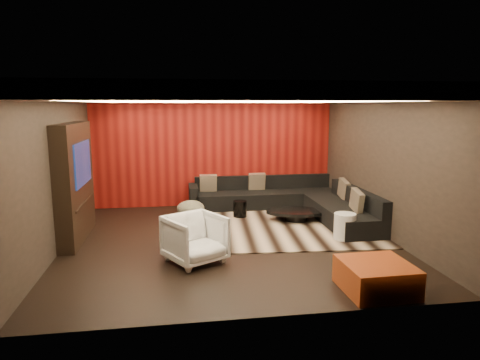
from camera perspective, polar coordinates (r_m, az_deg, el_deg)
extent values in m
cube|color=black|center=(8.16, -1.45, -8.14)|extent=(6.00, 6.00, 0.02)
cube|color=silver|center=(7.76, -1.55, 12.07)|extent=(6.00, 6.00, 0.02)
cube|color=black|center=(10.81, -3.53, 3.99)|extent=(6.00, 0.02, 2.80)
cube|color=black|center=(8.03, -23.32, 1.10)|extent=(0.02, 6.00, 2.80)
cube|color=black|center=(8.74, 18.49, 2.06)|extent=(0.02, 6.00, 2.80)
cube|color=#6B0C0A|center=(10.77, -3.51, 3.96)|extent=(5.98, 0.05, 2.78)
cube|color=silver|center=(10.44, -3.45, 10.87)|extent=(6.00, 0.60, 0.22)
cube|color=silver|center=(5.09, 2.37, 11.79)|extent=(6.00, 0.60, 0.22)
cube|color=silver|center=(7.88, -21.76, 10.47)|extent=(0.60, 4.80, 0.22)
cube|color=silver|center=(8.53, 17.10, 10.65)|extent=(0.60, 4.80, 0.22)
cube|color=#FFD899|center=(10.10, -3.26, 10.39)|extent=(4.80, 0.08, 0.04)
cube|color=#FFD899|center=(5.42, 1.66, 10.73)|extent=(4.80, 0.08, 0.04)
cube|color=#FFD899|center=(7.81, -19.25, 9.97)|extent=(0.08, 4.80, 0.04)
cube|color=#FFD899|center=(8.38, 14.94, 10.15)|extent=(0.08, 4.80, 0.04)
cube|color=black|center=(8.62, -21.17, -0.23)|extent=(0.30, 2.00, 2.20)
cube|color=black|center=(8.53, -20.27, 2.11)|extent=(0.04, 1.30, 0.80)
cube|color=black|center=(8.66, -19.97, -2.81)|extent=(0.04, 1.60, 0.04)
cube|color=tan|center=(8.96, 5.06, -6.36)|extent=(4.21, 3.28, 0.02)
cylinder|color=black|center=(9.52, 7.49, -4.67)|extent=(1.54, 1.54, 0.22)
cylinder|color=black|center=(9.72, 0.00, -3.85)|extent=(0.41, 0.41, 0.36)
ellipsoid|color=beige|center=(9.88, -6.60, -3.74)|extent=(0.70, 0.70, 0.35)
cylinder|color=silver|center=(8.37, 13.79, -6.07)|extent=(0.51, 0.51, 0.51)
cube|color=maroon|center=(6.30, 17.69, -12.22)|extent=(0.92, 0.92, 0.40)
imported|color=silver|center=(7.02, -6.02, -7.81)|extent=(1.15, 1.16, 0.78)
cube|color=black|center=(10.74, 3.43, -2.54)|extent=(3.50, 0.90, 0.40)
cube|color=black|center=(11.00, 3.07, -0.24)|extent=(3.50, 0.20, 0.35)
cube|color=black|center=(9.49, 13.41, -4.49)|extent=(0.90, 2.60, 0.40)
cube|color=black|center=(9.54, 15.45, -2.19)|extent=(0.20, 2.60, 0.35)
cube|color=black|center=(10.49, -6.23, -2.33)|extent=(0.20, 0.90, 0.60)
cube|color=#BFA88C|center=(8.94, 15.31, -2.69)|extent=(0.12, 0.50, 0.50)
cube|color=#BFA88C|center=(10.08, 13.68, -1.20)|extent=(0.12, 0.50, 0.50)
cube|color=#BFA88C|center=(10.60, -4.27, -0.40)|extent=(0.42, 0.20, 0.44)
cube|color=#BFA88C|center=(10.80, 2.25, -0.18)|extent=(0.42, 0.20, 0.44)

